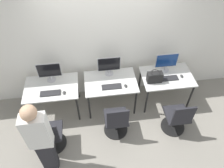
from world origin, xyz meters
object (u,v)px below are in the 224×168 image
object	(u,v)px
keyboard_center	(112,87)
handbag	(155,77)
monitor_left	(49,71)
person_left	(40,138)
monitor_center	(109,65)
office_chair_center	(116,122)
mouse_left	(64,93)
office_chair_left	(51,136)
mouse_center	(126,86)
mouse_right	(182,76)
monitor_right	(166,62)
office_chair_right	(177,119)
keyboard_left	(50,93)
keyboard_right	(169,78)

from	to	relation	value
keyboard_center	handbag	size ratio (longest dim) A/B	1.29
monitor_left	person_left	xyz separation A→B (m)	(-0.05, -1.45, -0.03)
handbag	monitor_center	bearing A→B (deg)	158.43
monitor_center	office_chair_center	xyz separation A→B (m)	(0.02, -0.96, -0.60)
office_chair_center	monitor_center	bearing A→B (deg)	90.99
mouse_left	office_chair_left	size ratio (longest dim) A/B	0.10
mouse_center	mouse_right	distance (m)	1.19
monitor_center	monitor_right	distance (m)	1.18
mouse_right	mouse_center	bearing A→B (deg)	-174.17
monitor_left	mouse_right	size ratio (longest dim) A/B	5.15
monitor_center	office_chair_right	bearing A→B (deg)	-41.29
mouse_center	handbag	world-z (taller)	handbag
office_chair_right	mouse_left	bearing A→B (deg)	163.81
monitor_center	handbag	size ratio (longest dim) A/B	1.54
office_chair_left	keyboard_center	bearing A→B (deg)	30.66
mouse_right	keyboard_center	bearing A→B (deg)	-176.08
person_left	mouse_center	size ratio (longest dim) A/B	18.87
monitor_center	mouse_center	xyz separation A→B (m)	(0.28, -0.41, -0.21)
person_left	keyboard_left	bearing A→B (deg)	87.40
keyboard_left	mouse_left	world-z (taller)	mouse_left
person_left	office_chair_right	distance (m)	2.53
office_chair_center	office_chair_right	distance (m)	1.18
office_chair_center	office_chair_right	size ratio (longest dim) A/B	1.00
monitor_center	office_chair_center	distance (m)	1.13
mouse_left	mouse_center	distance (m)	1.20
mouse_left	monitor_center	bearing A→B (deg)	25.21
person_left	monitor_center	world-z (taller)	person_left
mouse_right	handbag	distance (m)	0.61
office_chair_left	keyboard_left	bearing A→B (deg)	87.37
monitor_left	keyboard_right	world-z (taller)	monitor_left
mouse_left	keyboard_right	size ratio (longest dim) A/B	0.23
monitor_center	mouse_right	distance (m)	1.51
office_chair_center	keyboard_right	world-z (taller)	office_chair_center
keyboard_center	monitor_center	bearing A→B (deg)	90.00
handbag	office_chair_center	bearing A→B (deg)	-144.04
keyboard_left	office_chair_left	size ratio (longest dim) A/B	0.43
office_chair_center	monitor_right	xyz separation A→B (m)	(1.17, 0.92, 0.60)
person_left	handbag	size ratio (longest dim) A/B	5.66
monitor_center	keyboard_left	bearing A→B (deg)	-161.03
keyboard_left	monitor_right	size ratio (longest dim) A/B	0.84
person_left	mouse_right	size ratio (longest dim) A/B	18.87
monitor_center	mouse_right	size ratio (longest dim) A/B	5.15
monitor_left	office_chair_left	bearing A→B (deg)	-91.71
office_chair_right	monitor_left	bearing A→B (deg)	156.74
monitor_left	mouse_center	world-z (taller)	monitor_left
monitor_left	mouse_center	xyz separation A→B (m)	(1.46, -0.39, -0.21)
mouse_left	person_left	bearing A→B (deg)	-106.56
mouse_left	monitor_center	size ratio (longest dim) A/B	0.19
keyboard_left	monitor_right	distance (m)	2.40
person_left	handbag	bearing A→B (deg)	28.41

